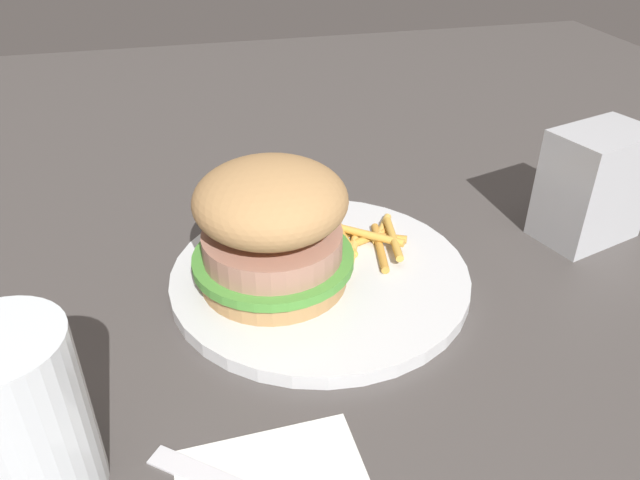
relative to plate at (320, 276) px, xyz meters
name	(u,v)px	position (x,y,z in m)	size (l,w,h in m)	color
ground_plane	(288,279)	(0.01, 0.03, -0.01)	(1.60, 1.60, 0.00)	#47423F
plate	(320,276)	(0.00, 0.00, 0.00)	(0.25, 0.25, 0.01)	silver
sandwich	(272,226)	(0.00, 0.04, 0.06)	(0.13, 0.13, 0.10)	tan
fries_pile	(366,240)	(0.03, -0.05, 0.01)	(0.09, 0.08, 0.01)	gold
drink_glass	(25,430)	(-0.16, 0.20, 0.04)	(0.07, 0.07, 0.11)	silver
napkin_dispenser	(593,185)	(0.01, -0.26, 0.05)	(0.09, 0.06, 0.11)	#B7BABF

